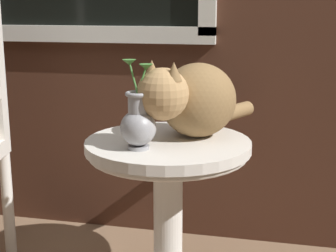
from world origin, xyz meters
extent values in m
cube|color=silver|center=(-0.22, 0.67, 0.89)|extent=(1.05, 0.03, 0.07)
cylinder|color=silver|center=(0.21, 0.23, 0.28)|extent=(0.10, 0.10, 0.49)
cylinder|color=silver|center=(0.21, 0.23, 0.54)|extent=(0.57, 0.57, 0.03)
torus|color=silver|center=(0.21, 0.23, 0.51)|extent=(0.55, 0.55, 0.02)
cylinder|color=silver|center=(-0.46, 0.30, 0.22)|extent=(0.04, 0.04, 0.45)
ellipsoid|color=olive|center=(0.30, 0.31, 0.69)|extent=(0.36, 0.37, 0.26)
sphere|color=tan|center=(0.21, 0.15, 0.73)|extent=(0.17, 0.17, 0.17)
cone|color=olive|center=(0.17, 0.17, 0.81)|extent=(0.05, 0.05, 0.06)
cone|color=olive|center=(0.25, 0.13, 0.81)|extent=(0.05, 0.05, 0.06)
cylinder|color=olive|center=(0.39, 0.49, 0.61)|extent=(0.17, 0.25, 0.06)
cylinder|color=#99999E|center=(0.14, 0.11, 0.56)|extent=(0.07, 0.07, 0.01)
ellipsoid|color=#99999E|center=(0.14, 0.11, 0.63)|extent=(0.12, 0.12, 0.12)
cylinder|color=#99999E|center=(0.14, 0.11, 0.70)|extent=(0.06, 0.06, 0.07)
torus|color=#99999E|center=(0.14, 0.11, 0.74)|extent=(0.08, 0.08, 0.01)
cylinder|color=#47893D|center=(0.15, 0.12, 0.78)|extent=(0.03, 0.02, 0.09)
cone|color=#47893D|center=(0.16, 0.12, 0.82)|extent=(0.04, 0.04, 0.02)
cylinder|color=#47893D|center=(0.13, 0.11, 0.78)|extent=(0.04, 0.02, 0.10)
cone|color=#47893D|center=(0.11, 0.12, 0.83)|extent=(0.04, 0.04, 0.02)
camera|label=1|loc=(0.58, -1.39, 1.00)|focal=54.02mm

